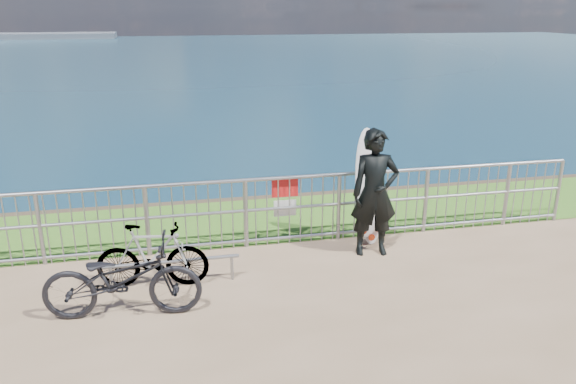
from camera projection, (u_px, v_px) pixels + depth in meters
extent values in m
plane|color=#376D1E|center=(266.00, 219.00, 9.99)|extent=(120.00, 120.00, 0.00)
cube|color=brown|center=(258.00, 310.00, 11.89)|extent=(120.00, 0.30, 5.00)
plane|color=navy|center=(175.00, 61.00, 92.58)|extent=(260.00, 260.00, 0.00)
cylinder|color=gray|center=(277.00, 178.00, 8.63)|extent=(10.00, 0.06, 0.06)
cylinder|color=gray|center=(278.00, 208.00, 8.78)|extent=(10.00, 0.05, 0.05)
cylinder|color=gray|center=(278.00, 238.00, 8.94)|extent=(10.00, 0.05, 0.05)
cylinder|color=gray|center=(40.00, 229.00, 8.10)|extent=(0.06, 0.06, 1.10)
cylinder|color=gray|center=(147.00, 221.00, 8.40)|extent=(0.06, 0.06, 1.10)
cylinder|color=gray|center=(246.00, 214.00, 8.70)|extent=(0.06, 0.06, 1.10)
cylinder|color=gray|center=(339.00, 207.00, 9.00)|extent=(0.06, 0.06, 1.10)
cylinder|color=gray|center=(425.00, 201.00, 9.30)|extent=(0.06, 0.06, 1.10)
cylinder|color=gray|center=(507.00, 195.00, 9.60)|extent=(0.06, 0.06, 1.10)
cylinder|color=gray|center=(558.00, 191.00, 9.80)|extent=(0.06, 0.06, 1.10)
cube|color=red|center=(285.00, 188.00, 8.76)|extent=(0.42, 0.02, 0.30)
cube|color=white|center=(285.00, 188.00, 8.76)|extent=(0.38, 0.01, 0.08)
cube|color=white|center=(285.00, 208.00, 8.87)|extent=(0.36, 0.02, 0.26)
imported|color=black|center=(375.00, 193.00, 8.36)|extent=(0.76, 0.54, 1.94)
ellipsoid|color=silver|center=(369.00, 186.00, 8.82)|extent=(0.52, 0.47, 1.84)
cone|color=red|center=(362.00, 229.00, 8.89)|extent=(0.11, 0.20, 0.11)
cone|color=red|center=(378.00, 227.00, 8.95)|extent=(0.11, 0.20, 0.11)
cone|color=red|center=(370.00, 235.00, 8.96)|extent=(0.11, 0.20, 0.11)
imported|color=black|center=(122.00, 279.00, 6.74)|extent=(1.95, 0.84, 0.99)
imported|color=black|center=(152.00, 256.00, 7.49)|extent=(1.54, 0.63, 0.90)
cylinder|color=gray|center=(172.00, 261.00, 7.54)|extent=(1.81, 0.05, 0.05)
cylinder|color=gray|center=(111.00, 279.00, 7.44)|extent=(0.04, 0.04, 0.35)
cylinder|color=gray|center=(232.00, 268.00, 7.76)|extent=(0.04, 0.04, 0.35)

